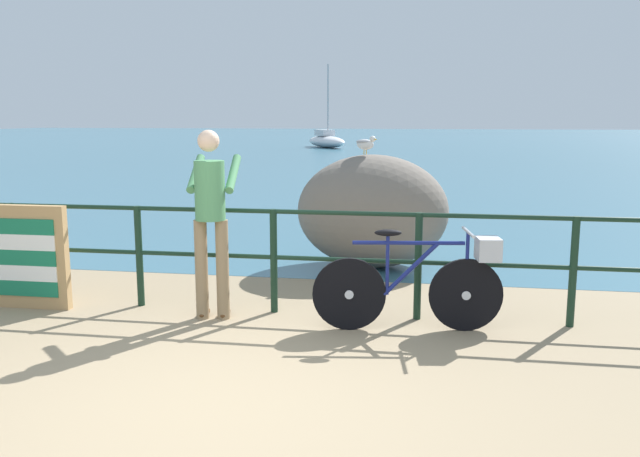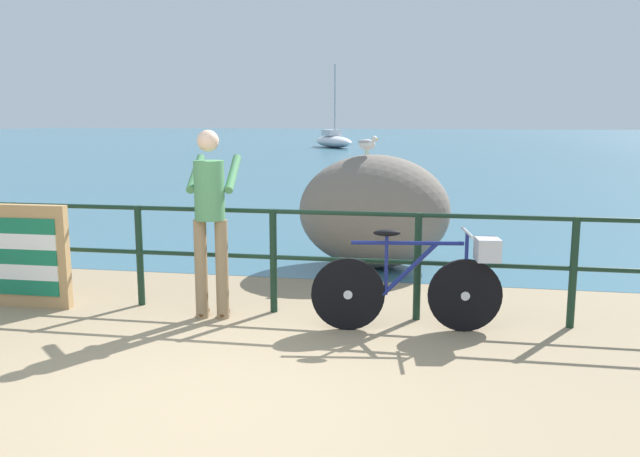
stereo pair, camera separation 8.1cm
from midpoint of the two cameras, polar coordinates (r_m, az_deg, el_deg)
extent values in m
cube|color=#937F60|center=(24.03, 6.51, 4.99)|extent=(120.00, 120.00, 0.10)
cube|color=#38667A|center=(52.52, 8.54, 7.54)|extent=(120.00, 90.00, 0.01)
cylinder|color=black|center=(7.59, -24.53, -1.78)|extent=(0.07, 0.07, 1.02)
cylinder|color=black|center=(6.90, -14.97, -2.30)|extent=(0.07, 0.07, 1.02)
cylinder|color=black|center=(6.44, -3.68, -2.83)|extent=(0.07, 0.07, 1.02)
cylinder|color=black|center=(6.26, 8.78, -3.28)|extent=(0.07, 0.07, 1.02)
cylinder|color=black|center=(6.39, 21.36, -3.59)|extent=(0.07, 0.07, 1.02)
cylinder|color=black|center=(6.35, -3.73, 1.49)|extent=(8.34, 0.04, 0.04)
cylinder|color=black|center=(6.43, -3.69, -2.48)|extent=(8.34, 0.04, 0.04)
cylinder|color=black|center=(5.94, 2.82, -5.68)|extent=(0.66, 0.12, 0.66)
cylinder|color=#B7BCC6|center=(5.94, 2.82, -5.68)|extent=(0.09, 0.07, 0.08)
cylinder|color=black|center=(6.04, 12.78, -5.66)|extent=(0.66, 0.12, 0.66)
cylinder|color=#B7BCC6|center=(6.04, 12.78, -5.66)|extent=(0.09, 0.07, 0.08)
cylinder|color=navy|center=(5.86, 7.95, -1.26)|extent=(0.98, 0.17, 0.04)
cylinder|color=navy|center=(5.91, 8.15, -3.49)|extent=(0.50, 0.11, 0.50)
cylinder|color=navy|center=(5.89, 6.14, -3.21)|extent=(0.03, 0.03, 0.53)
ellipsoid|color=black|center=(5.83, 6.19, -0.38)|extent=(0.25, 0.13, 0.06)
cylinder|color=navy|center=(5.97, 12.88, -3.02)|extent=(0.03, 0.03, 0.57)
cylinder|color=#B7BCC6|center=(5.92, 12.99, -0.33)|extent=(0.09, 0.48, 0.03)
cube|color=#B7BCC6|center=(5.98, 14.63, -1.75)|extent=(0.23, 0.26, 0.20)
cylinder|color=#8C7251|center=(6.34, -9.87, -3.49)|extent=(0.12, 0.12, 0.95)
ellipsoid|color=#513319|center=(6.50, -9.64, -7.10)|extent=(0.13, 0.27, 0.08)
cylinder|color=#8C7251|center=(6.29, -8.09, -3.53)|extent=(0.12, 0.12, 0.95)
ellipsoid|color=#513319|center=(6.46, -7.89, -7.16)|extent=(0.13, 0.27, 0.08)
cylinder|color=#4C8C59|center=(6.19, -9.17, 3.27)|extent=(0.28, 0.28, 0.55)
sphere|color=beige|center=(6.15, -9.28, 7.48)|extent=(0.20, 0.20, 0.20)
cylinder|color=#4C8C59|center=(6.44, -10.32, 4.72)|extent=(0.14, 0.52, 0.34)
cylinder|color=#4C8C59|center=(6.37, -7.16, 4.74)|extent=(0.14, 0.52, 0.34)
cube|color=tan|center=(7.20, -23.48, -2.20)|extent=(0.84, 0.09, 1.04)
cube|color=#19704C|center=(7.22, -23.53, -4.71)|extent=(0.66, 0.01, 0.16)
cube|color=white|center=(7.19, -23.62, -3.50)|extent=(0.66, 0.01, 0.16)
cube|color=#19704C|center=(7.16, -23.70, -2.28)|extent=(0.66, 0.01, 0.16)
cube|color=white|center=(7.13, -23.79, -1.06)|extent=(0.66, 0.01, 0.16)
cube|color=#19704C|center=(7.10, -23.87, 0.18)|extent=(0.66, 0.01, 0.16)
ellipsoid|color=slate|center=(8.36, 4.96, 1.48)|extent=(1.91, 1.38, 1.43)
cylinder|color=gold|center=(8.28, 4.44, 6.59)|extent=(0.01, 0.01, 0.06)
cylinder|color=gold|center=(8.25, 4.24, 6.58)|extent=(0.01, 0.01, 0.06)
ellipsoid|color=white|center=(8.26, 4.35, 7.25)|extent=(0.28, 0.24, 0.13)
ellipsoid|color=#9E9EA3|center=(8.28, 4.25, 7.46)|extent=(0.27, 0.24, 0.06)
sphere|color=white|center=(8.18, 5.00, 7.70)|extent=(0.08, 0.08, 0.08)
cone|color=gold|center=(8.15, 5.26, 7.66)|extent=(0.05, 0.05, 0.02)
ellipsoid|color=white|center=(40.17, 1.22, 7.50)|extent=(3.48, 4.40, 0.70)
cube|color=silver|center=(40.43, 1.05, 8.27)|extent=(1.38, 1.53, 0.36)
cylinder|color=#B2B2B7|center=(39.97, 1.36, 11.01)|extent=(0.10, 0.10, 4.20)
camera|label=1|loc=(0.04, -89.65, 0.06)|focal=37.07mm
camera|label=2|loc=(0.04, 90.35, -0.06)|focal=37.07mm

